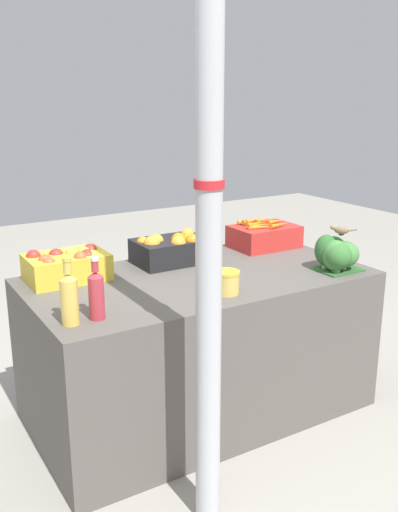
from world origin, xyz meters
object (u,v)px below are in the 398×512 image
object	(u,v)px
support_pole	(209,218)
juice_bottle_ruby	(96,293)
pickle_jar	(227,282)
juice_bottle_golden	(69,297)
sparrow_bird	(341,230)
carrot_crate	(264,235)
broccoli_pile	(336,254)
apple_crate	(68,265)
orange_crate	(172,249)

from	to	relation	value
support_pole	juice_bottle_ruby	bearing A→B (deg)	121.51
support_pole	pickle_jar	distance (m)	0.67
juice_bottle_golden	sparrow_bird	xyz separation A→B (m)	(1.40, -0.02, 0.10)
carrot_crate	pickle_jar	world-z (taller)	carrot_crate
broccoli_pile	juice_bottle_ruby	world-z (taller)	juice_bottle_ruby
juice_bottle_ruby	sparrow_bird	bearing A→B (deg)	-0.88
apple_crate	pickle_jar	world-z (taller)	apple_crate
carrot_crate	sparrow_bird	bearing A→B (deg)	-85.87
broccoli_pile	pickle_jar	xyz separation A→B (m)	(-0.66, 0.00, -0.04)
apple_crate	juice_bottle_ruby	distance (m)	0.55
support_pole	orange_crate	distance (m)	1.10
juice_bottle_ruby	broccoli_pile	bearing A→B (deg)	-0.84
apple_crate	broccoli_pile	world-z (taller)	broccoli_pile
support_pole	sparrow_bird	world-z (taller)	support_pole
orange_crate	sparrow_bird	bearing A→B (deg)	-40.37
juice_bottle_golden	apple_crate	bearing A→B (deg)	72.25
broccoli_pile	sparrow_bird	xyz separation A→B (m)	(0.02, -0.00, 0.12)
broccoli_pile	carrot_crate	bearing A→B (deg)	92.21
broccoli_pile	juice_bottle_ruby	distance (m)	1.27
juice_bottle_golden	pickle_jar	xyz separation A→B (m)	(0.72, -0.02, -0.06)
orange_crate	support_pole	bearing A→B (deg)	-111.14
carrot_crate	sparrow_bird	xyz separation A→B (m)	(0.04, -0.56, 0.14)
sparrow_bird	support_pole	bearing A→B (deg)	69.34
carrot_crate	broccoli_pile	world-z (taller)	broccoli_pile
apple_crate	broccoli_pile	size ratio (longest dim) A/B	1.68
orange_crate	sparrow_bird	xyz separation A→B (m)	(0.66, -0.56, 0.13)
juice_bottle_golden	juice_bottle_ruby	world-z (taller)	juice_bottle_golden
broccoli_pile	juice_bottle_golden	xyz separation A→B (m)	(-1.38, 0.02, 0.02)
broccoli_pile	pickle_jar	world-z (taller)	broccoli_pile
apple_crate	pickle_jar	bearing A→B (deg)	-45.76
orange_crate	broccoli_pile	bearing A→B (deg)	-41.15
support_pole	broccoli_pile	world-z (taller)	support_pole
juice_bottle_golden	broccoli_pile	bearing A→B (deg)	-0.77
juice_bottle_ruby	carrot_crate	bearing A→B (deg)	23.64
support_pole	carrot_crate	size ratio (longest dim) A/B	6.35
support_pole	pickle_jar	world-z (taller)	support_pole
apple_crate	carrot_crate	bearing A→B (deg)	0.14
orange_crate	juice_bottle_golden	world-z (taller)	juice_bottle_golden
orange_crate	juice_bottle_ruby	world-z (taller)	juice_bottle_ruby
broccoli_pile	support_pole	bearing A→B (deg)	-158.25
apple_crate	carrot_crate	xyz separation A→B (m)	(1.18, 0.00, -0.01)
support_pole	juice_bottle_golden	world-z (taller)	support_pole
juice_bottle_ruby	pickle_jar	xyz separation A→B (m)	(0.61, -0.02, -0.05)
support_pole	juice_bottle_ruby	world-z (taller)	support_pole
apple_crate	juice_bottle_golden	bearing A→B (deg)	-107.75
carrot_crate	support_pole	bearing A→B (deg)	-135.62
juice_bottle_ruby	pickle_jar	bearing A→B (deg)	-1.55
carrot_crate	juice_bottle_ruby	distance (m)	1.36
juice_bottle_ruby	pickle_jar	size ratio (longest dim) A/B	2.18
apple_crate	broccoli_pile	xyz separation A→B (m)	(1.20, -0.56, 0.01)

